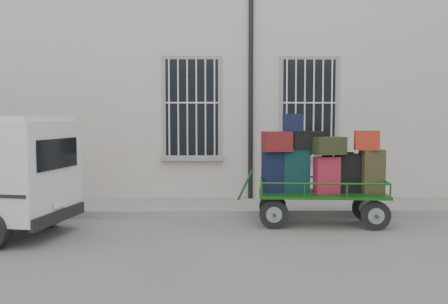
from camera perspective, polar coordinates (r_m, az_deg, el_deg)
name	(u,v)px	position (r m, az deg, el deg)	size (l,w,h in m)	color
ground	(208,234)	(8.78, -1.89, -9.37)	(80.00, 80.00, 0.00)	#64635F
building	(210,82)	(14.07, -1.57, 7.95)	(24.00, 5.15, 6.00)	beige
sidewalk	(209,207)	(10.92, -1.71, -6.32)	(24.00, 1.70, 0.15)	gray
luggage_cart	(319,171)	(9.54, 10.80, -2.19)	(2.81, 1.26, 2.09)	black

